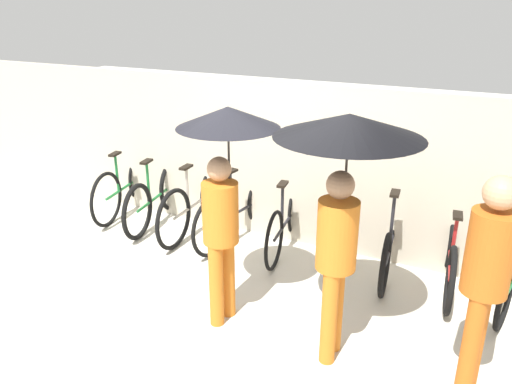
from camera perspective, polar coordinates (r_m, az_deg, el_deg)
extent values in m
plane|color=beige|center=(4.75, -5.67, -15.31)|extent=(30.00, 30.00, 0.00)
cube|color=#B2A893|center=(5.98, 4.66, 3.08)|extent=(12.95, 0.12, 1.95)
torus|color=black|center=(7.63, -12.96, 1.78)|extent=(0.19, 0.73, 0.74)
torus|color=black|center=(6.84, -16.73, -0.83)|extent=(0.19, 0.73, 0.74)
cylinder|color=#19662D|center=(7.23, -14.74, 0.55)|extent=(0.23, 0.97, 0.04)
cylinder|color=#19662D|center=(7.01, -15.61, 2.06)|extent=(0.04, 0.04, 0.52)
cube|color=black|center=(6.93, -15.83, 4.21)|extent=(0.13, 0.21, 0.03)
cylinder|color=#19662D|center=(7.55, -13.13, 3.88)|extent=(0.04, 0.04, 0.59)
cylinder|color=#19662D|center=(7.47, -13.32, 6.03)|extent=(0.44, 0.11, 0.03)
torus|color=black|center=(7.19, -9.60, 0.76)|extent=(0.19, 0.72, 0.72)
torus|color=black|center=(6.38, -13.38, -2.20)|extent=(0.19, 0.72, 0.72)
cylinder|color=#19662D|center=(6.78, -11.38, -0.63)|extent=(0.22, 0.98, 0.04)
cylinder|color=#19662D|center=(6.54, -12.23, 1.04)|extent=(0.04, 0.04, 0.54)
cube|color=black|center=(6.45, -12.42, 3.42)|extent=(0.13, 0.21, 0.03)
cylinder|color=#19662D|center=(7.09, -9.76, 3.17)|extent=(0.04, 0.04, 0.64)
cylinder|color=#19662D|center=(7.00, -9.91, 5.65)|extent=(0.44, 0.11, 0.03)
torus|color=black|center=(6.87, -4.76, 0.17)|extent=(0.10, 0.75, 0.75)
torus|color=black|center=(6.03, -9.39, -3.08)|extent=(0.10, 0.75, 0.75)
cylinder|color=#A59E93|center=(6.44, -6.92, -1.35)|extent=(0.10, 1.05, 0.04)
cylinder|color=#A59E93|center=(6.20, -7.87, 0.35)|extent=(0.04, 0.04, 0.54)
cube|color=black|center=(6.11, -8.00, 2.84)|extent=(0.10, 0.21, 0.03)
cylinder|color=#A59E93|center=(6.77, -4.83, 2.53)|extent=(0.04, 0.04, 0.59)
cylinder|color=#A59E93|center=(6.69, -4.91, 4.94)|extent=(0.44, 0.06, 0.03)
torus|color=black|center=(6.61, 0.91, -0.65)|extent=(0.14, 0.75, 0.75)
torus|color=black|center=(5.80, -4.95, -3.91)|extent=(0.14, 0.75, 0.75)
cylinder|color=black|center=(6.19, -1.82, -2.17)|extent=(0.17, 1.08, 0.04)
cylinder|color=black|center=(5.95, -2.92, -0.31)|extent=(0.04, 0.04, 0.55)
cube|color=black|center=(5.85, -2.97, 2.35)|extent=(0.11, 0.21, 0.03)
cylinder|color=black|center=(6.49, 0.93, 2.21)|extent=(0.04, 0.04, 0.69)
cylinder|color=black|center=(6.38, 0.95, 5.16)|extent=(0.44, 0.08, 0.03)
torus|color=black|center=(6.39, 4.52, -1.82)|extent=(0.14, 0.68, 0.68)
torus|color=black|center=(5.52, 2.09, -5.56)|extent=(0.14, 0.68, 0.68)
cylinder|color=black|center=(5.95, 3.40, -3.55)|extent=(0.19, 0.98, 0.04)
cylinder|color=black|center=(5.69, 3.01, -1.78)|extent=(0.04, 0.04, 0.54)
cube|color=black|center=(5.59, 3.07, 0.90)|extent=(0.12, 0.21, 0.03)
cylinder|color=black|center=(6.27, 4.61, 1.07)|extent=(0.04, 0.04, 0.68)
cylinder|color=black|center=(6.16, 4.70, 4.06)|extent=(0.44, 0.10, 0.03)
torus|color=black|center=(6.16, 9.31, -2.75)|extent=(0.22, 0.70, 0.71)
torus|color=black|center=(5.29, 8.56, -6.86)|extent=(0.22, 0.70, 0.71)
cylinder|color=brown|center=(5.72, 8.97, -4.64)|extent=(0.27, 0.95, 0.04)
cylinder|color=brown|center=(5.45, 9.00, -2.69)|extent=(0.04, 0.04, 0.57)
cube|color=black|center=(5.34, 9.18, 0.27)|extent=(0.14, 0.22, 0.03)
cylinder|color=brown|center=(6.03, 9.51, 0.47)|extent=(0.04, 0.04, 0.74)
cylinder|color=brown|center=(5.91, 9.73, 3.81)|extent=(0.43, 0.13, 0.03)
torus|color=black|center=(6.14, 15.70, -3.61)|extent=(0.13, 0.67, 0.67)
torus|color=black|center=(5.21, 14.53, -8.10)|extent=(0.13, 0.67, 0.67)
cylinder|color=black|center=(5.67, 15.17, -5.67)|extent=(0.15, 1.04, 0.04)
cylinder|color=black|center=(5.37, 15.27, -3.45)|extent=(0.04, 0.04, 0.64)
cube|color=black|center=(5.25, 15.61, -0.14)|extent=(0.11, 0.21, 0.03)
cylinder|color=black|center=(6.01, 16.04, -0.46)|extent=(0.04, 0.04, 0.72)
cylinder|color=black|center=(5.89, 16.38, 2.81)|extent=(0.44, 0.08, 0.03)
torus|color=black|center=(5.98, 21.30, -4.95)|extent=(0.14, 0.68, 0.68)
torus|color=black|center=(5.12, 21.29, -9.41)|extent=(0.14, 0.68, 0.68)
cylinder|color=maroon|center=(5.54, 21.30, -7.01)|extent=(0.15, 0.96, 0.04)
cylinder|color=maroon|center=(5.28, 21.67, -5.28)|extent=(0.04, 0.04, 0.53)
cube|color=black|center=(5.17, 22.07, -2.51)|extent=(0.11, 0.21, 0.03)
cylinder|color=maroon|center=(5.85, 21.71, -2.10)|extent=(0.04, 0.04, 0.64)
cylinder|color=maroon|center=(5.74, 22.13, 0.86)|extent=(0.44, 0.08, 0.03)
torus|color=black|center=(5.09, 26.61, -10.57)|extent=(0.16, 0.66, 0.66)
cylinder|color=#C66B1E|center=(4.59, -4.57, -10.58)|extent=(0.13, 0.13, 0.81)
cylinder|color=#C66B1E|center=(4.71, -3.21, -9.65)|extent=(0.13, 0.13, 0.81)
cylinder|color=#C66B1E|center=(4.34, -4.10, -2.39)|extent=(0.32, 0.32, 0.55)
sphere|color=tan|center=(4.20, -4.24, 2.64)|extent=(0.21, 0.21, 0.21)
cylinder|color=#332D28|center=(4.31, -3.10, 2.85)|extent=(0.02, 0.02, 0.70)
cone|color=black|center=(4.20, -3.22, 8.54)|extent=(0.89, 0.89, 0.18)
cylinder|color=#C66B1E|center=(4.18, 8.34, -14.06)|extent=(0.13, 0.13, 0.83)
cylinder|color=#C66B1E|center=(4.33, 9.06, -12.79)|extent=(0.13, 0.13, 0.83)
cylinder|color=#C66B1E|center=(3.90, 9.26, -4.89)|extent=(0.32, 0.32, 0.57)
sphere|color=#997051|center=(3.75, 9.62, 0.80)|extent=(0.22, 0.22, 0.22)
cylinder|color=#332D28|center=(3.88, 10.16, 1.08)|extent=(0.02, 0.02, 0.71)
cone|color=black|center=(3.76, 10.59, 7.47)|extent=(1.14, 1.14, 0.18)
cylinder|color=#B25619|center=(4.07, 23.25, -16.34)|extent=(0.13, 0.13, 0.89)
cylinder|color=#B25619|center=(4.22, 23.79, -15.01)|extent=(0.13, 0.13, 0.89)
cylinder|color=#B25619|center=(3.77, 25.16, -6.35)|extent=(0.32, 0.32, 0.61)
sphere|color=tan|center=(3.60, 26.22, -0.08)|extent=(0.23, 0.23, 0.23)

